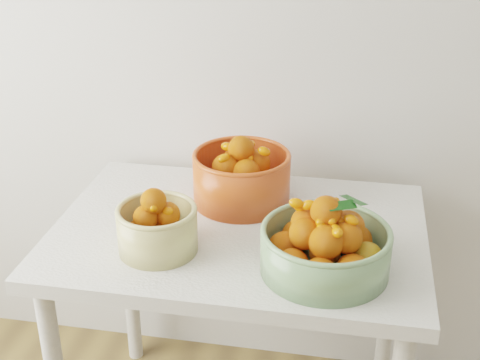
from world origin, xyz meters
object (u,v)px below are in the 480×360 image
(table, at_px, (239,258))
(bowl_green, at_px, (325,246))
(bowl_cream, at_px, (157,227))
(bowl_orange, at_px, (242,176))

(table, relative_size, bowl_green, 2.70)
(table, height_order, bowl_green, bowl_green)
(bowl_cream, xyz_separation_m, bowl_green, (0.42, -0.02, 0.00))
(bowl_green, bearing_deg, bowl_orange, 129.14)
(bowl_orange, bearing_deg, table, -82.30)
(table, xyz_separation_m, bowl_green, (0.24, -0.17, 0.17))
(table, bearing_deg, bowl_green, -34.87)
(table, xyz_separation_m, bowl_orange, (-0.02, 0.15, 0.18))
(bowl_cream, bearing_deg, bowl_green, -2.75)
(table, bearing_deg, bowl_orange, 97.70)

